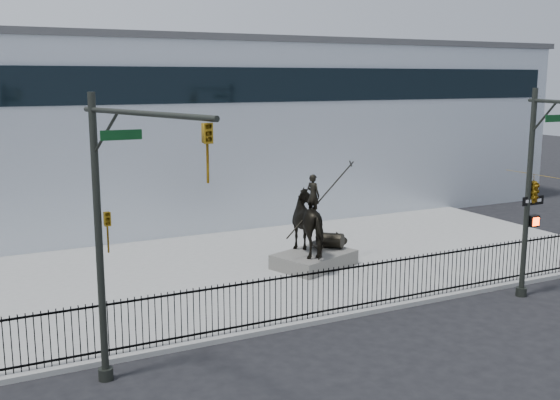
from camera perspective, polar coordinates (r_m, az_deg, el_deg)
name	(u,v)px	position (r m, az deg, el deg)	size (l,w,h in m)	color
ground	(351,333)	(19.53, 6.17, -11.47)	(120.00, 120.00, 0.00)	black
plaza	(252,269)	(25.32, -2.49, -6.04)	(30.00, 12.00, 0.15)	gray
building	(153,130)	(36.63, -10.99, 5.97)	(44.00, 14.00, 9.00)	silver
picket_fence	(329,291)	(20.21, 4.28, -7.94)	(22.10, 0.10, 1.50)	black
statue_plinth	(314,260)	(25.34, 2.99, -5.20)	(2.96, 2.04, 0.56)	#56534E
equestrian_statue	(315,223)	(25.03, 3.10, -2.00)	(3.58, 2.89, 3.22)	black
traffic_signal_left	(116,226)	(15.22, -14.05, -2.18)	(1.52, 4.84, 7.00)	#262924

